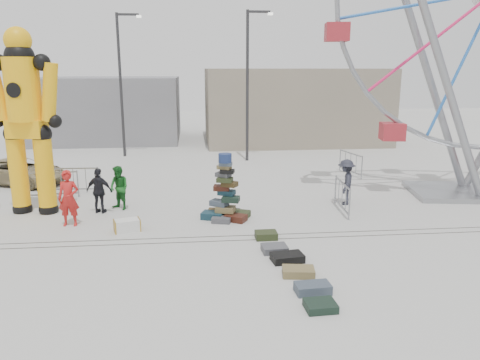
{
  "coord_description": "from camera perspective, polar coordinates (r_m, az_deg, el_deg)",
  "views": [
    {
      "loc": [
        0.02,
        -12.55,
        5.04
      ],
      "look_at": [
        1.57,
        2.78,
        1.34
      ],
      "focal_mm": 35.0,
      "sensor_mm": 36.0,
      "label": 1
    }
  ],
  "objects": [
    {
      "name": "pedestrian_grey",
      "position": [
        18.02,
        12.78,
        -0.24
      ],
      "size": [
        1.0,
        1.27,
        1.73
      ],
      "primitive_type": "imported",
      "rotation": [
        0.0,
        0.0,
        -1.94
      ],
      "color": "#23242F",
      "rests_on": "ground"
    },
    {
      "name": "barricade_dummy_b",
      "position": [
        19.84,
        -22.02,
        -0.58
      ],
      "size": [
        2.0,
        0.33,
        1.1
      ],
      "primitive_type": null,
      "rotation": [
        0.0,
        0.0,
        0.11
      ],
      "color": "gray",
      "rests_on": "ground"
    },
    {
      "name": "lamp_post_left",
      "position": [
        27.83,
        -14.19,
        11.95
      ],
      "size": [
        1.41,
        0.25,
        8.0
      ],
      "color": "#2D2D30",
      "rests_on": "ground"
    },
    {
      "name": "steamer_trunk",
      "position": [
        15.29,
        -13.6,
        -5.39
      ],
      "size": [
        0.9,
        0.67,
        0.37
      ],
      "primitive_type": "cube",
      "rotation": [
        0.0,
        0.0,
        0.29
      ],
      "color": "silver",
      "rests_on": "ground"
    },
    {
      "name": "row_case_0",
      "position": [
        14.27,
        3.21,
        -6.73
      ],
      "size": [
        0.66,
        0.49,
        0.22
      ],
      "primitive_type": "cube",
      "rotation": [
        0.0,
        0.0,
        0.0
      ],
      "color": "#2C361B",
      "rests_on": "ground"
    },
    {
      "name": "building_left",
      "position": [
        35.18,
        -15.77,
        8.37
      ],
      "size": [
        10.0,
        8.0,
        4.4
      ],
      "primitive_type": "cube",
      "color": "gray",
      "rests_on": "ground"
    },
    {
      "name": "barricade_wheel_back",
      "position": [
        23.18,
        13.32,
        1.97
      ],
      "size": [
        0.51,
        1.98,
        1.1
      ],
      "primitive_type": null,
      "rotation": [
        0.0,
        0.0,
        -1.36
      ],
      "color": "gray",
      "rests_on": "ground"
    },
    {
      "name": "pedestrian_red",
      "position": [
        16.15,
        -20.17,
        -2.1
      ],
      "size": [
        0.69,
        0.47,
        1.85
      ],
      "primitive_type": "imported",
      "rotation": [
        0.0,
        0.0,
        -0.04
      ],
      "color": "red",
      "rests_on": "ground"
    },
    {
      "name": "row_case_1",
      "position": [
        13.31,
        4.22,
        -8.34
      ],
      "size": [
        0.73,
        0.59,
        0.19
      ],
      "primitive_type": "cube",
      "rotation": [
        0.0,
        0.0,
        0.05
      ],
      "color": "#4E4F55",
      "rests_on": "ground"
    },
    {
      "name": "parked_suv",
      "position": [
        22.91,
        -25.2,
        0.96
      ],
      "size": [
        4.54,
        3.42,
        1.14
      ],
      "primitive_type": "imported",
      "rotation": [
        0.0,
        0.0,
        1.15
      ],
      "color": "#958760",
      "rests_on": "ground"
    },
    {
      "name": "track_line_far",
      "position": [
        14.45,
        -5.54,
        -6.95
      ],
      "size": [
        40.0,
        0.04,
        0.01
      ],
      "primitive_type": "cube",
      "color": "#47443F",
      "rests_on": "ground"
    },
    {
      "name": "pedestrian_green",
      "position": [
        17.49,
        -14.53,
        -0.96
      ],
      "size": [
        0.99,
        0.97,
        1.61
      ],
      "primitive_type": "imported",
      "rotation": [
        0.0,
        0.0,
        -0.7
      ],
      "color": "#175C1D",
      "rests_on": "ground"
    },
    {
      "name": "crash_test_dummy",
      "position": [
        17.69,
        -24.67,
        7.18
      ],
      "size": [
        2.62,
        1.15,
        6.57
      ],
      "rotation": [
        0.0,
        0.0,
        -0.18
      ],
      "color": "black",
      "rests_on": "ground"
    },
    {
      "name": "track_line_near",
      "position": [
        14.08,
        -5.52,
        -7.52
      ],
      "size": [
        40.0,
        0.04,
        0.01
      ],
      "primitive_type": "cube",
      "color": "#47443F",
      "rests_on": "ground"
    },
    {
      "name": "barricade_dummy_c",
      "position": [
        20.36,
        -19.62,
        -0.03
      ],
      "size": [
        2.0,
        0.19,
        1.1
      ],
      "primitive_type": null,
      "rotation": [
        0.0,
        0.0,
        -0.05
      ],
      "color": "gray",
      "rests_on": "ground"
    },
    {
      "name": "row_case_5",
      "position": [
        10.49,
        9.78,
        -14.87
      ],
      "size": [
        0.69,
        0.58,
        0.17
      ],
      "primitive_type": "cube",
      "rotation": [
        0.0,
        0.0,
        0.05
      ],
      "color": "black",
      "rests_on": "ground"
    },
    {
      "name": "row_case_3",
      "position": [
        11.94,
        7.14,
        -11.03
      ],
      "size": [
        0.85,
        0.61,
        0.2
      ],
      "primitive_type": "cube",
      "rotation": [
        0.0,
        0.0,
        -0.14
      ],
      "color": "olive",
      "rests_on": "ground"
    },
    {
      "name": "row_case_4",
      "position": [
        11.14,
        8.86,
        -12.9
      ],
      "size": [
        0.84,
        0.52,
        0.23
      ],
      "primitive_type": "cube",
      "rotation": [
        0.0,
        0.0,
        0.07
      ],
      "color": "#3F4B5A",
      "rests_on": "ground"
    },
    {
      "name": "barricade_wheel_front",
      "position": [
        17.15,
        12.34,
        -1.99
      ],
      "size": [
        0.22,
        2.0,
        1.1
      ],
      "primitive_type": null,
      "rotation": [
        0.0,
        0.0,
        1.51
      ],
      "color": "gray",
      "rests_on": "ground"
    },
    {
      "name": "row_case_2",
      "position": [
        12.72,
        5.79,
        -9.38
      ],
      "size": [
        0.91,
        0.66,
        0.21
      ],
      "primitive_type": "cube",
      "rotation": [
        0.0,
        0.0,
        0.14
      ],
      "color": "black",
      "rests_on": "ground"
    },
    {
      "name": "suitcase_tower",
      "position": [
        15.97,
        -1.78,
        -2.52
      ],
      "size": [
        1.78,
        1.47,
        2.27
      ],
      "rotation": [
        0.0,
        0.0,
        -0.4
      ],
      "color": "#163543",
      "rests_on": "ground"
    },
    {
      "name": "lamp_post_right",
      "position": [
        25.74,
        1.12,
        12.26
      ],
      "size": [
        1.41,
        0.25,
        8.0
      ],
      "color": "#2D2D30",
      "rests_on": "ground"
    },
    {
      "name": "pedestrian_black",
      "position": [
        17.25,
        -16.77,
        -1.27
      ],
      "size": [
        1.02,
        0.62,
        1.62
      ],
      "primitive_type": "imported",
      "rotation": [
        0.0,
        0.0,
        2.89
      ],
      "color": "black",
      "rests_on": "ground"
    },
    {
      "name": "ground",
      "position": [
        13.52,
        -5.51,
        -8.45
      ],
      "size": [
        90.0,
        90.0,
        0.0
      ],
      "primitive_type": "plane",
      "color": "#9E9E99",
      "rests_on": "ground"
    },
    {
      "name": "building_right",
      "position": [
        33.38,
        6.4,
        9.05
      ],
      "size": [
        12.0,
        8.0,
        5.0
      ],
      "primitive_type": "cube",
      "color": "gray",
      "rests_on": "ground"
    }
  ]
}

